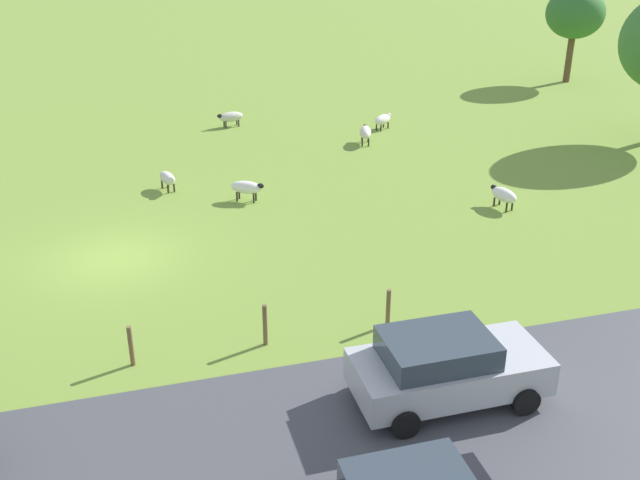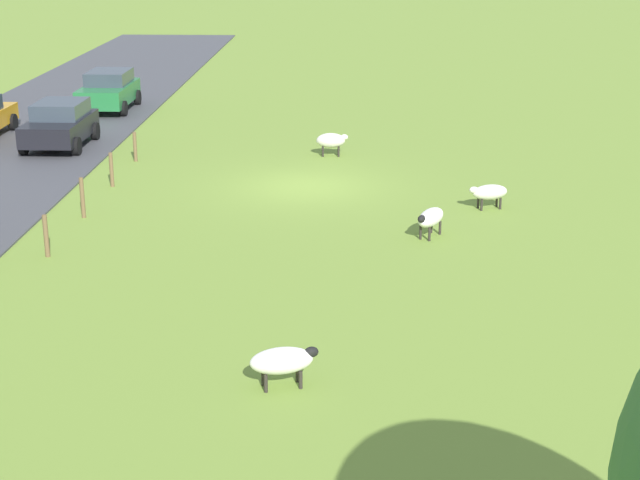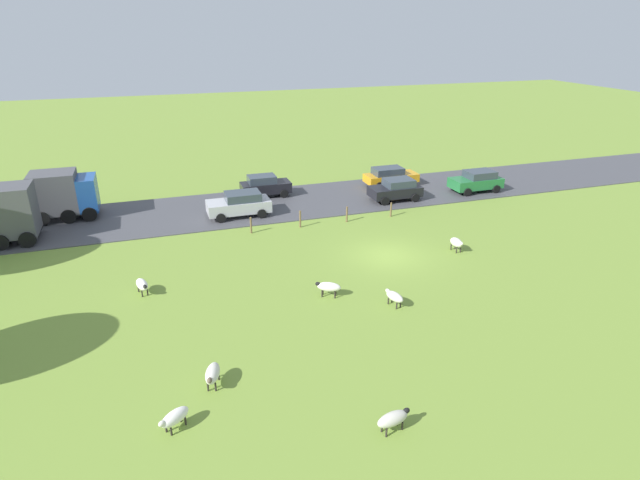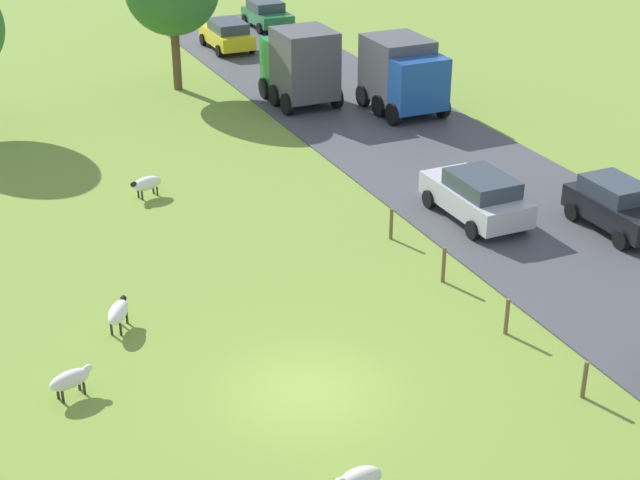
# 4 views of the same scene
# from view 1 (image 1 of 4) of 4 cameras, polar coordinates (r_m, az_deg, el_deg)

# --- Properties ---
(ground_plane) EXTENTS (160.00, 160.00, 0.00)m
(ground_plane) POSITION_cam_1_polar(r_m,az_deg,el_deg) (24.51, -15.24, -1.35)
(ground_plane) COLOR olive
(sheep_0) EXTENTS (1.29, 0.78, 0.76)m
(sheep_0) POSITION_cam_1_polar(r_m,az_deg,el_deg) (27.90, 13.69, 3.32)
(sheep_0) COLOR white
(sheep_0) RESTS_ON ground_plane
(sheep_1) EXTENTS (1.34, 0.85, 0.80)m
(sheep_1) POSITION_cam_1_polar(r_m,az_deg,el_deg) (34.14, 3.45, 8.11)
(sheep_1) COLOR silver
(sheep_1) RESTS_ON ground_plane
(sheep_2) EXTENTS (1.20, 0.74, 0.72)m
(sheep_2) POSITION_cam_1_polar(r_m,az_deg,el_deg) (29.31, -11.43, 4.58)
(sheep_2) COLOR silver
(sheep_2) RESTS_ON ground_plane
(sheep_3) EXTENTS (1.02, 1.16, 0.71)m
(sheep_3) POSITION_cam_1_polar(r_m,az_deg,el_deg) (36.34, 4.75, 9.04)
(sheep_3) COLOR white
(sheep_3) RESTS_ON ground_plane
(sheep_4) EXTENTS (0.98, 1.27, 0.77)m
(sheep_4) POSITION_cam_1_polar(r_m,az_deg,el_deg) (27.87, -5.56, 3.96)
(sheep_4) COLOR white
(sheep_4) RESTS_ON ground_plane
(sheep_5) EXTENTS (0.68, 1.32, 0.73)m
(sheep_5) POSITION_cam_1_polar(r_m,az_deg,el_deg) (36.86, -6.75, 9.21)
(sheep_5) COLOR beige
(sheep_5) RESTS_ON ground_plane
(tree_0) EXTENTS (3.30, 3.30, 5.35)m
(tree_0) POSITION_cam_1_polar(r_m,az_deg,el_deg) (47.03, 18.70, 15.87)
(tree_0) COLOR brown
(tree_0) RESTS_ON ground_plane
(fence_post_1) EXTENTS (0.12, 0.12, 1.08)m
(fence_post_1) POSITION_cam_1_polar(r_m,az_deg,el_deg) (18.94, -14.07, -7.76)
(fence_post_1) COLOR brown
(fence_post_1) RESTS_ON ground_plane
(fence_post_2) EXTENTS (0.12, 0.12, 1.15)m
(fence_post_2) POSITION_cam_1_polar(r_m,az_deg,el_deg) (19.18, -4.16, -6.41)
(fence_post_2) COLOR brown
(fence_post_2) RESTS_ON ground_plane
(fence_post_3) EXTENTS (0.12, 0.12, 1.08)m
(fence_post_3) POSITION_cam_1_polar(r_m,az_deg,el_deg) (20.00, 5.17, -5.12)
(fence_post_3) COLOR brown
(fence_post_3) RESTS_ON ground_plane
(car_0) EXTENTS (2.17, 4.33, 1.67)m
(car_0) POSITION_cam_1_polar(r_m,az_deg,el_deg) (17.24, 9.49, -9.38)
(car_0) COLOR #B7B7BC
(car_0) RESTS_ON road_strip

